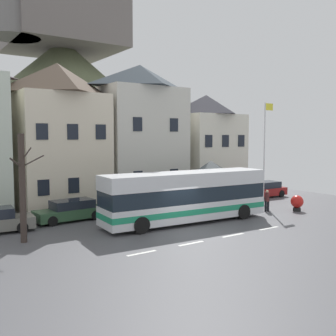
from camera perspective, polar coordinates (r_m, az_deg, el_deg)
The scene contains 17 objects.
ground_plane at distance 23.02m, azimuth 3.65°, elevation -9.50°, with size 40.00×60.00×0.07m.
townhouse_01 at distance 31.21m, azimuth -15.75°, elevation 4.46°, with size 6.45×6.07×11.16m.
townhouse_02 at distance 33.71m, azimuth -4.08°, elevation 5.06°, with size 6.97×5.15×11.68m.
townhouse_03 at distance 38.25m, azimuth 5.59°, elevation 3.44°, with size 6.03×5.59×9.60m.
hilltop_castle at distance 51.27m, azimuth -15.10°, elevation 8.67°, with size 40.67×40.67×25.59m.
transit_bus at distance 25.33m, azimuth 2.69°, elevation -4.28°, with size 11.55×3.19×3.29m.
bus_shelter at distance 30.91m, azimuth 6.27°, elevation -0.15°, with size 3.60×3.60×3.68m.
parked_car_00 at distance 26.77m, azimuth -14.15°, elevation -6.08°, with size 4.63×2.11×1.38m.
parked_car_01 at distance 33.93m, azimuth 7.74°, elevation -3.81°, with size 4.51×1.97×1.27m.
parked_car_03 at distance 36.98m, azimuth 13.85°, elevation -3.09°, with size 4.52×2.15×1.43m.
pedestrian_00 at distance 29.97m, azimuth 14.33°, elevation -4.58°, with size 0.36×0.32×1.62m.
pedestrian_01 at distance 30.12m, azimuth 6.63°, elevation -4.53°, with size 0.29×0.36×1.54m.
pedestrian_02 at distance 31.41m, azimuth 12.59°, elevation -3.99°, with size 0.36×0.36×1.58m.
public_bench at distance 33.16m, azimuth 3.68°, elevation -4.25°, with size 1.43×0.48×0.87m.
flagpole at distance 32.48m, azimuth 14.04°, elevation 3.03°, with size 0.95×0.10×8.33m.
harbour_buoy at distance 30.81m, azimuth 18.41°, elevation -4.78°, with size 0.94×0.94×1.19m.
bare_tree_00 at distance 21.74m, azimuth -20.58°, elevation -2.62°, with size 1.76×1.73×5.75m.
Camera 1 is at (-13.75, -17.58, 5.60)m, focal length 41.54 mm.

